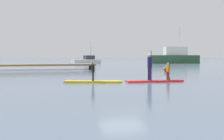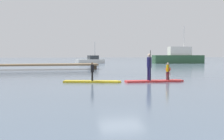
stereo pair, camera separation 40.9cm
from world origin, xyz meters
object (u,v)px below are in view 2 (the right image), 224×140
(paddleboard_near, at_px, (92,82))
(paddler_adult, at_px, (149,65))
(fishing_boat_white_large, at_px, (178,57))
(fishing_boat_green_midground, at_px, (91,60))
(paddler_child_solo, at_px, (92,70))
(paddler_child_front, at_px, (168,70))
(paddleboard_far, at_px, (154,81))
(mooring_buoy_mid, at_px, (168,69))

(paddleboard_near, height_order, paddler_adult, paddler_adult)
(fishing_boat_white_large, bearing_deg, paddleboard_near, -123.31)
(paddler_adult, distance_m, fishing_boat_green_midground, 33.87)
(paddler_child_solo, xyz_separation_m, paddler_adult, (3.27, -0.51, 0.30))
(paddleboard_near, xyz_separation_m, paddler_child_front, (4.43, -0.54, 0.62))
(paddler_child_solo, distance_m, fishing_boat_green_midground, 33.66)
(paddler_child_solo, relative_size, paddleboard_far, 0.30)
(paddler_adult, distance_m, mooring_buoy_mid, 9.89)
(fishing_boat_white_large, distance_m, fishing_boat_green_midground, 15.56)
(paddleboard_far, distance_m, paddler_adult, 0.99)
(mooring_buoy_mid, bearing_deg, paddler_adult, -120.04)
(paddler_adult, bearing_deg, paddler_child_solo, 171.21)
(paddleboard_near, relative_size, paddler_child_front, 3.23)
(paddler_child_front, distance_m, fishing_boat_white_large, 34.63)
(paddler_child_front, xyz_separation_m, fishing_boat_white_large, (15.55, 30.94, 0.42))
(paddleboard_far, height_order, fishing_boat_white_large, fishing_boat_white_large)
(paddler_adult, relative_size, fishing_boat_green_midground, 0.33)
(paddleboard_far, relative_size, paddler_adult, 1.99)
(paddler_adult, xyz_separation_m, fishing_boat_green_midground, (1.43, 33.84, -0.48))
(fishing_boat_white_large, height_order, fishing_boat_green_midground, fishing_boat_white_large)
(paddler_adult, relative_size, paddler_child_front, 1.70)
(paddleboard_far, relative_size, mooring_buoy_mid, 7.32)
(paddler_child_solo, xyz_separation_m, fishing_boat_white_large, (19.98, 30.42, 0.40))
(paddler_child_solo, distance_m, fishing_boat_white_large, 36.39)
(paddler_child_front, distance_m, fishing_boat_green_midground, 33.86)
(paddler_child_front, height_order, mooring_buoy_mid, paddler_child_front)
(paddler_child_front, xyz_separation_m, fishing_boat_green_midground, (0.27, 33.86, -0.16))
(fishing_boat_green_midground, bearing_deg, paddleboard_near, -98.04)
(paddler_adult, xyz_separation_m, paddler_child_front, (1.16, -0.02, -0.32))
(paddleboard_near, xyz_separation_m, paddler_adult, (3.27, -0.52, 0.94))
(paddler_child_solo, distance_m, paddleboard_far, 3.69)
(paddleboard_near, bearing_deg, paddler_child_solo, -88.00)
(paddleboard_far, bearing_deg, paddler_child_front, -1.61)
(paddleboard_far, bearing_deg, paddler_child_solo, 172.04)
(paddleboard_near, bearing_deg, paddleboard_far, -8.16)
(fishing_boat_white_large, xyz_separation_m, mooring_buoy_mid, (-11.76, -22.38, -0.86))
(fishing_boat_white_large, bearing_deg, paddleboard_far, -117.91)
(paddleboard_near, distance_m, fishing_boat_white_large, 36.39)
(fishing_boat_green_midground, distance_m, mooring_buoy_mid, 25.54)
(fishing_boat_white_large, height_order, mooring_buoy_mid, fishing_boat_white_large)
(paddleboard_far, xyz_separation_m, fishing_boat_white_large, (16.38, 30.92, 1.04))
(fishing_boat_green_midground, bearing_deg, paddleboard_far, -91.87)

